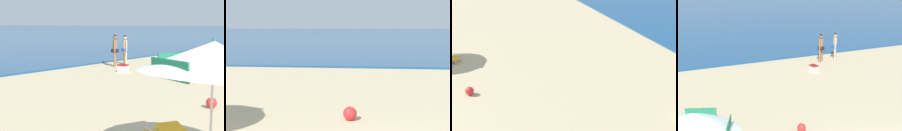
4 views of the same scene
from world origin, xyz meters
The scene contains 1 object.
beach_ball centered at (-1.46, 3.60, 0.16)m, with size 0.32×0.32×0.32m, color red.
Camera 3 is at (10.12, 2.86, 6.00)m, focal length 54.88 mm.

